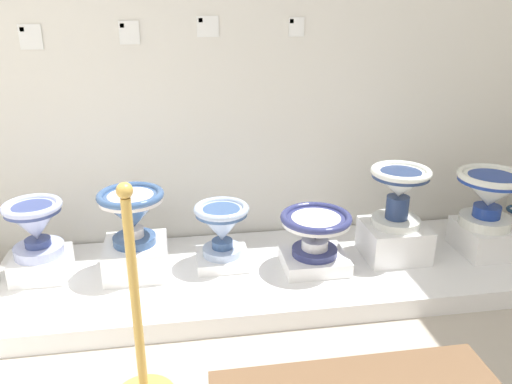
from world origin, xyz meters
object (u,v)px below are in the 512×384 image
(antique_toilet_pale_glazed, at_px, (399,187))
(info_placard_third, at_px, (208,26))
(antique_toilet_broad_patterned, at_px, (490,192))
(info_placard_second, at_px, (129,32))
(info_placard_first, at_px, (30,37))
(antique_toilet_tall_cobalt, at_px, (35,224))
(decorative_vase_spare, at_px, (512,236))
(stanchion_post_near_left, at_px, (140,345))
(info_placard_fourth, at_px, (296,27))
(plinth_block_pale_glazed, at_px, (394,240))
(plinth_block_leftmost, at_px, (314,261))
(antique_toilet_leftmost, at_px, (316,228))
(antique_toilet_rightmost, at_px, (222,224))
(plinth_block_tall_cobalt, at_px, (42,265))
(plinth_block_rightmost, at_px, (223,259))
(plinth_block_squat_floral, at_px, (136,258))
(plinth_block_broad_patterned, at_px, (482,238))
(antique_toilet_squat_floral, at_px, (132,210))

(antique_toilet_pale_glazed, height_order, info_placard_third, info_placard_third)
(antique_toilet_broad_patterned, height_order, info_placard_second, info_placard_second)
(info_placard_first, relative_size, info_placard_third, 1.07)
(antique_toilet_tall_cobalt, xyz_separation_m, decorative_vase_spare, (3.00, 0.02, -0.32))
(antique_toilet_broad_patterned, relative_size, stanchion_post_near_left, 0.42)
(info_placard_fourth, bearing_deg, plinth_block_pale_glazed, -41.85)
(antique_toilet_pale_glazed, xyz_separation_m, info_placard_third, (-1.08, 0.49, 0.90))
(plinth_block_leftmost, distance_m, stanchion_post_near_left, 1.28)
(antique_toilet_leftmost, bearing_deg, antique_toilet_rightmost, 167.11)
(antique_toilet_rightmost, xyz_separation_m, plinth_block_leftmost, (0.54, -0.12, -0.23))
(plinth_block_tall_cobalt, distance_m, info_placard_first, 1.30)
(antique_toilet_broad_patterned, bearing_deg, plinth_block_rightmost, 176.91)
(plinth_block_squat_floral, xyz_separation_m, antique_toilet_leftmost, (1.05, -0.11, 0.17))
(antique_toilet_tall_cobalt, xyz_separation_m, antique_toilet_broad_patterned, (2.69, -0.11, 0.07))
(antique_toilet_leftmost, bearing_deg, antique_toilet_pale_glazed, 6.60)
(info_placard_first, xyz_separation_m, info_placard_third, (1.00, -0.00, 0.05))
(plinth_block_broad_patterned, height_order, info_placard_fourth, info_placard_fourth)
(plinth_block_rightmost, height_order, antique_toilet_broad_patterned, antique_toilet_broad_patterned)
(info_placard_second, bearing_deg, antique_toilet_leftmost, -28.37)
(plinth_block_leftmost, height_order, info_placard_fourth, info_placard_fourth)
(decorative_vase_spare, bearing_deg, antique_toilet_squat_floral, -178.67)
(stanchion_post_near_left, bearing_deg, plinth_block_tall_cobalt, 122.43)
(antique_toilet_tall_cobalt, height_order, info_placard_first, info_placard_first)
(plinth_block_leftmost, xyz_separation_m, antique_toilet_leftmost, (0.00, 0.00, 0.22))
(antique_toilet_rightmost, bearing_deg, antique_toilet_tall_cobalt, 178.77)
(antique_toilet_rightmost, height_order, stanchion_post_near_left, stanchion_post_near_left)
(plinth_block_rightmost, xyz_separation_m, decorative_vase_spare, (1.95, 0.04, -0.01))
(antique_toilet_rightmost, relative_size, stanchion_post_near_left, 0.32)
(info_placard_first, height_order, stanchion_post_near_left, info_placard_first)
(plinth_block_pale_glazed, bearing_deg, info_placard_second, 162.43)
(antique_toilet_leftmost, bearing_deg, antique_toilet_broad_patterned, 1.80)
(antique_toilet_tall_cobalt, relative_size, antique_toilet_broad_patterned, 0.77)
(plinth_block_tall_cobalt, bearing_deg, antique_toilet_broad_patterned, -2.36)
(plinth_block_tall_cobalt, xyz_separation_m, decorative_vase_spare, (3.00, 0.02, -0.05))
(info_placard_second, bearing_deg, info_placard_third, 0.00)
(plinth_block_squat_floral, bearing_deg, plinth_block_broad_patterned, -1.90)
(plinth_block_rightmost, bearing_deg, antique_toilet_tall_cobalt, 178.77)
(plinth_block_rightmost, distance_m, plinth_block_leftmost, 0.55)
(plinth_block_leftmost, xyz_separation_m, plinth_block_broad_patterned, (1.10, 0.03, 0.05))
(antique_toilet_squat_floral, relative_size, info_placard_fourth, 3.34)
(antique_toilet_squat_floral, distance_m, decorative_vase_spare, 2.49)
(plinth_block_rightmost, bearing_deg, antique_toilet_broad_patterned, -3.09)
(info_placard_first, distance_m, info_placard_second, 0.55)
(info_placard_third, relative_size, decorative_vase_spare, 0.38)
(plinth_block_tall_cobalt, xyz_separation_m, plinth_block_pale_glazed, (2.11, -0.09, 0.04))
(plinth_block_leftmost, relative_size, info_placard_first, 2.75)
(antique_toilet_tall_cobalt, bearing_deg, antique_toilet_rightmost, -1.23)
(antique_toilet_leftmost, xyz_separation_m, stanchion_post_near_left, (-0.97, -0.82, -0.09))
(plinth_block_leftmost, xyz_separation_m, info_placard_second, (-1.01, 0.55, 1.28))
(antique_toilet_broad_patterned, bearing_deg, antique_toilet_pale_glazed, 177.45)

